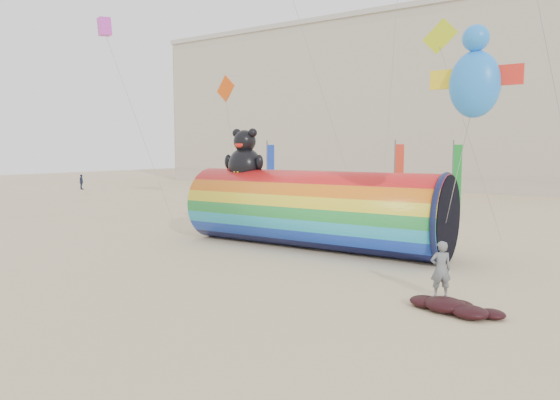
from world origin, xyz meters
The scene contains 6 objects.
ground centered at (0.00, 0.00, 0.00)m, with size 160.00×160.00×0.00m, color #CCB58C.
hotel_building centered at (-12.00, 45.95, 10.31)m, with size 60.40×15.40×20.60m.
windsock_assembly centered at (0.81, 3.79, 1.88)m, with size 12.31×3.75×5.68m.
kite_handler centered at (7.97, -1.02, 0.88)m, with size 0.64×0.42×1.76m, color slate.
fabric_bundle centered at (8.67, -2.32, 0.17)m, with size 2.62×1.35×0.41m.
festival_banners centered at (-0.95, 15.41, 2.64)m, with size 11.94×5.98×5.20m.
Camera 1 is at (11.90, -16.29, 4.50)m, focal length 32.00 mm.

